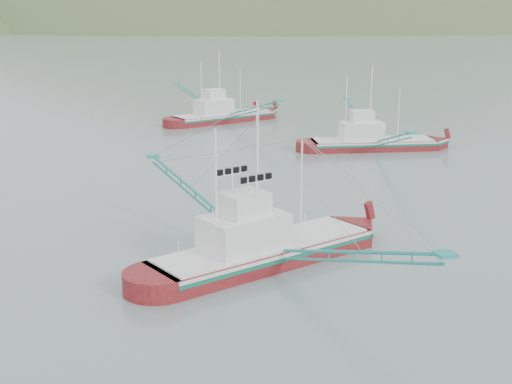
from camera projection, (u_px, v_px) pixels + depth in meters
name	position (u px, v px, depth m)	size (l,w,h in m)	color
ground	(294.00, 279.00, 37.23)	(1200.00, 1200.00, 0.00)	slate
main_boat	(262.00, 231.00, 38.91)	(13.79, 23.51, 9.79)	maroon
bg_boat_right	(372.00, 134.00, 69.66)	(12.55, 21.70, 8.90)	maroon
bg_boat_far	(222.00, 108.00, 85.75)	(13.07, 22.41, 9.26)	maroon
headland_right	(378.00, 23.00, 505.94)	(684.00, 432.00, 306.00)	#43592E
ridge_distant	(60.00, 21.00, 557.78)	(960.00, 400.00, 240.00)	slate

